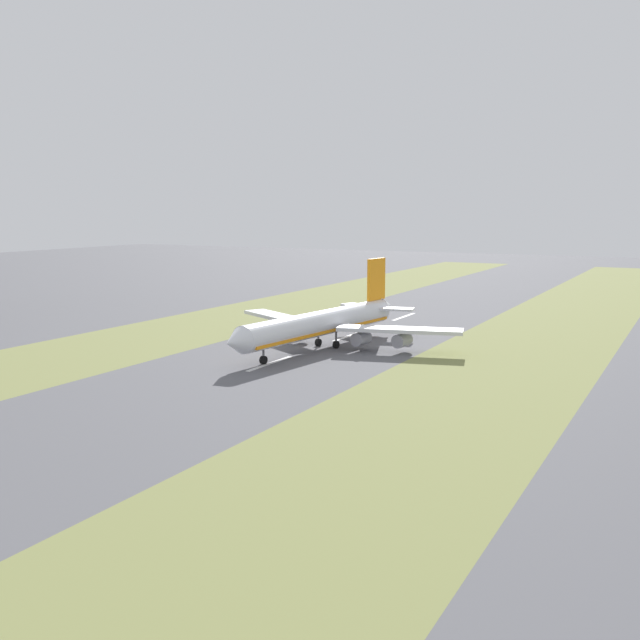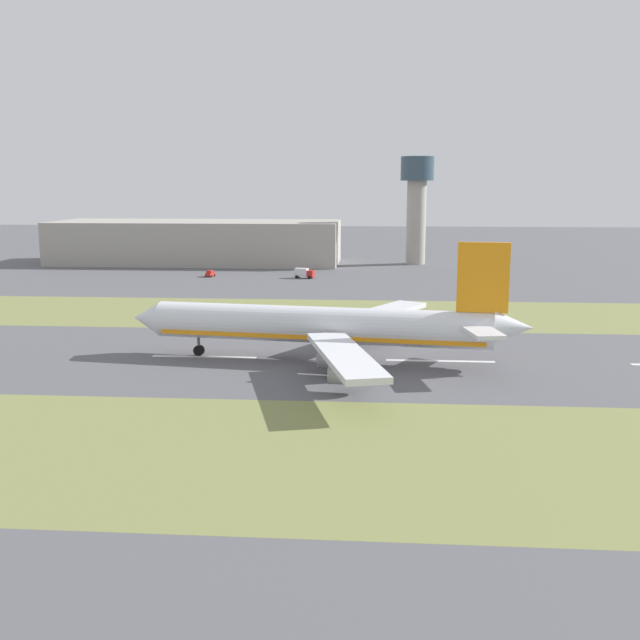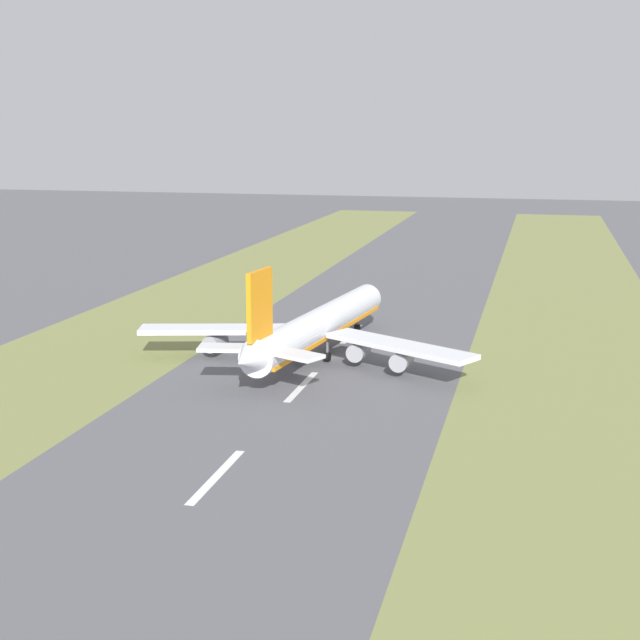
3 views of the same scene
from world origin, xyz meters
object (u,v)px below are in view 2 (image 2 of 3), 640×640
object	(u,v)px
terminal_building	(197,242)
service_truck	(304,273)
airplane_main_jet	(331,326)
apron_car	(210,274)
control_tower	(417,198)

from	to	relation	value
terminal_building	service_truck	size ratio (longest dim) A/B	16.49
airplane_main_jet	service_truck	xyz separation A→B (m)	(110.57, 15.35, -4.36)
apron_car	service_truck	bearing A→B (deg)	-93.22
service_truck	control_tower	bearing A→B (deg)	-39.01
service_truck	apron_car	bearing A→B (deg)	86.78
airplane_main_jet	apron_car	bearing A→B (deg)	22.06
airplane_main_jet	apron_car	distance (m)	121.24
airplane_main_jet	service_truck	world-z (taller)	airplane_main_jet
terminal_building	service_truck	xyz separation A→B (m)	(-43.32, -44.12, -6.08)
terminal_building	service_truck	bearing A→B (deg)	-134.48
terminal_building	control_tower	world-z (taller)	control_tower
terminal_building	apron_car	size ratio (longest dim) A/B	22.61
service_truck	terminal_building	bearing A→B (deg)	45.52
airplane_main_jet	control_tower	world-z (taller)	control_tower
service_truck	apron_car	xyz separation A→B (m)	(1.69, 30.14, -0.66)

